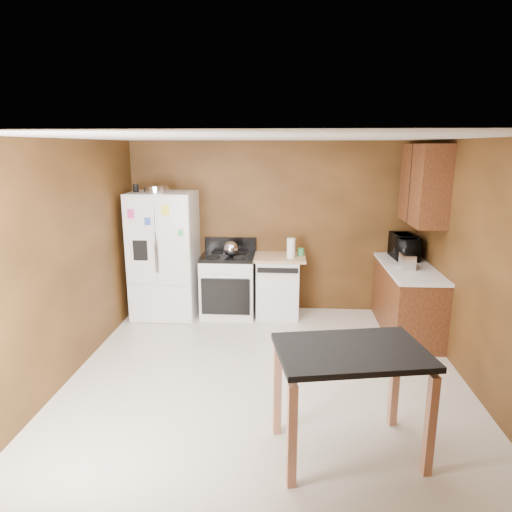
# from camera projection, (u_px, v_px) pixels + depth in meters

# --- Properties ---
(floor) EXTENTS (4.50, 4.50, 0.00)m
(floor) POSITION_uv_depth(u_px,v_px,m) (266.00, 380.00, 4.85)
(floor) COLOR beige
(floor) RESTS_ON ground
(ceiling) EXTENTS (4.50, 4.50, 0.00)m
(ceiling) POSITION_uv_depth(u_px,v_px,m) (268.00, 138.00, 4.26)
(ceiling) COLOR white
(ceiling) RESTS_ON ground
(wall_back) EXTENTS (4.20, 0.00, 4.20)m
(wall_back) POSITION_uv_depth(u_px,v_px,m) (273.00, 227.00, 6.74)
(wall_back) COLOR brown
(wall_back) RESTS_ON ground
(wall_front) EXTENTS (4.20, 0.00, 4.20)m
(wall_front) POSITION_uv_depth(u_px,v_px,m) (248.00, 377.00, 2.38)
(wall_front) COLOR brown
(wall_front) RESTS_ON ground
(wall_left) EXTENTS (0.00, 4.50, 4.50)m
(wall_left) POSITION_uv_depth(u_px,v_px,m) (63.00, 263.00, 4.69)
(wall_left) COLOR brown
(wall_left) RESTS_ON ground
(wall_right) EXTENTS (0.00, 4.50, 4.50)m
(wall_right) POSITION_uv_depth(u_px,v_px,m) (483.00, 270.00, 4.42)
(wall_right) COLOR brown
(wall_right) RESTS_ON ground
(roasting_pan) EXTENTS (0.35, 0.35, 0.09)m
(roasting_pan) POSITION_uv_depth(u_px,v_px,m) (157.00, 189.00, 6.30)
(roasting_pan) COLOR silver
(roasting_pan) RESTS_ON refrigerator
(pen_cup) EXTENTS (0.07, 0.07, 0.11)m
(pen_cup) POSITION_uv_depth(u_px,v_px,m) (136.00, 188.00, 6.30)
(pen_cup) COLOR black
(pen_cup) RESTS_ON refrigerator
(kettle) EXTENTS (0.21, 0.21, 0.21)m
(kettle) POSITION_uv_depth(u_px,v_px,m) (231.00, 249.00, 6.47)
(kettle) COLOR silver
(kettle) RESTS_ON gas_range
(paper_towel) EXTENTS (0.12, 0.12, 0.28)m
(paper_towel) POSITION_uv_depth(u_px,v_px,m) (291.00, 248.00, 6.40)
(paper_towel) COLOR white
(paper_towel) RESTS_ON dishwasher
(green_canister) EXTENTS (0.12, 0.12, 0.11)m
(green_canister) POSITION_uv_depth(u_px,v_px,m) (301.00, 252.00, 6.55)
(green_canister) COLOR green
(green_canister) RESTS_ON dishwasher
(toaster) EXTENTS (0.16, 0.26, 0.19)m
(toaster) POSITION_uv_depth(u_px,v_px,m) (407.00, 261.00, 5.81)
(toaster) COLOR silver
(toaster) RESTS_ON right_cabinets
(microwave) EXTENTS (0.41, 0.57, 0.30)m
(microwave) POSITION_uv_depth(u_px,v_px,m) (404.00, 247.00, 6.33)
(microwave) COLOR black
(microwave) RESTS_ON right_cabinets
(refrigerator) EXTENTS (0.90, 0.80, 1.80)m
(refrigerator) POSITION_uv_depth(u_px,v_px,m) (165.00, 255.00, 6.55)
(refrigerator) COLOR white
(refrigerator) RESTS_ON ground
(gas_range) EXTENTS (0.76, 0.68, 1.10)m
(gas_range) POSITION_uv_depth(u_px,v_px,m) (228.00, 284.00, 6.65)
(gas_range) COLOR white
(gas_range) RESTS_ON ground
(dishwasher) EXTENTS (0.78, 0.63, 0.89)m
(dishwasher) POSITION_uv_depth(u_px,v_px,m) (278.00, 285.00, 6.63)
(dishwasher) COLOR white
(dishwasher) RESTS_ON ground
(right_cabinets) EXTENTS (0.63, 1.58, 2.45)m
(right_cabinets) POSITION_uv_depth(u_px,v_px,m) (412.00, 265.00, 5.96)
(right_cabinets) COLOR brown
(right_cabinets) RESTS_ON ground
(island) EXTENTS (1.25, 0.95, 0.91)m
(island) POSITION_uv_depth(u_px,v_px,m) (351.00, 366.00, 3.53)
(island) COLOR black
(island) RESTS_ON ground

